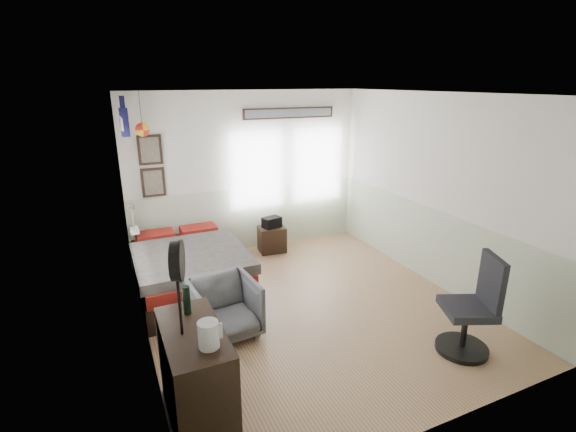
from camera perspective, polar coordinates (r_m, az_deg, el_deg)
name	(u,v)px	position (r m, az deg, el deg)	size (l,w,h in m)	color
ground_plane	(307,307)	(5.64, 2.67, -12.27)	(4.00, 4.50, 0.01)	#8A613F
room_shell	(297,185)	(5.15, 1.21, 4.25)	(4.02, 4.52, 2.71)	silver
wall_decor	(182,133)	(6.42, -14.30, 10.89)	(3.55, 1.32, 1.44)	black
bed	(189,269)	(6.07, -13.33, -7.09)	(1.46, 2.00, 0.64)	black
dresser	(196,377)	(3.86, -12.46, -20.65)	(0.48, 1.00, 0.90)	black
armchair	(224,308)	(4.98, -8.68, -12.32)	(0.72, 0.74, 0.68)	#555556
nightstand	(272,239)	(7.24, -2.22, -3.18)	(0.44, 0.35, 0.44)	black
task_chair	(472,314)	(5.00, 23.91, -12.12)	(0.65, 0.65, 1.12)	black
kettle	(209,335)	(3.33, -10.81, -15.64)	(0.19, 0.16, 0.21)	silver
bottle	(187,300)	(3.77, -13.69, -11.14)	(0.07, 0.07, 0.26)	black
stand_fan	(177,262)	(3.29, -14.91, -6.16)	(0.18, 0.32, 0.80)	black
black_bag	(272,222)	(7.13, -2.24, -0.86)	(0.30, 0.20, 0.18)	black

